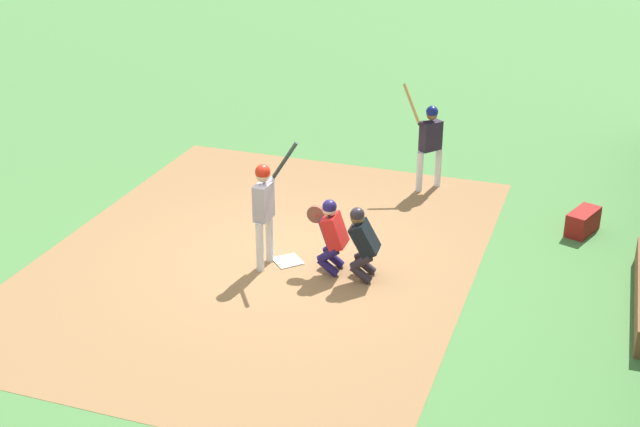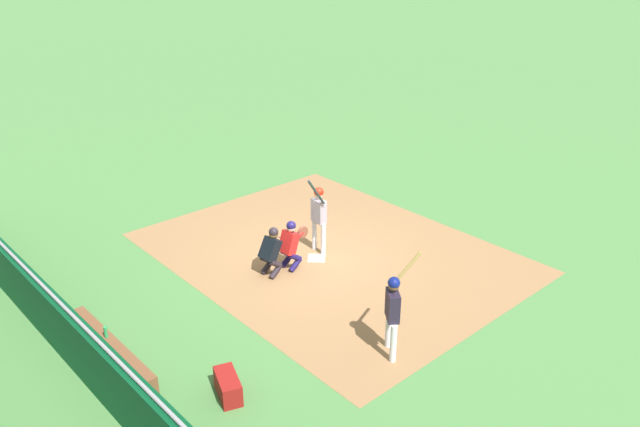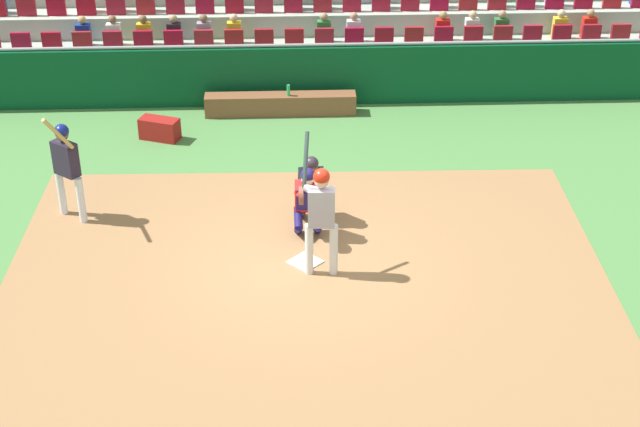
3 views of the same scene
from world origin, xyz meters
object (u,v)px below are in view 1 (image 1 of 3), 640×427
at_px(batter_at_plate, 264,204).
at_px(equipment_duffel_bag, 583,222).
at_px(on_deck_batter, 430,138).
at_px(catcher_crouching, 331,231).
at_px(home_plate_umpire, 362,240).
at_px(home_plate_marker, 288,261).

distance_m(batter_at_plate, equipment_duffel_bag, 5.92).
xyz_separation_m(equipment_duffel_bag, on_deck_batter, (1.17, 3.12, 0.87)).
xyz_separation_m(catcher_crouching, home_plate_umpire, (-0.08, -0.56, -0.03)).
height_order(catcher_crouching, equipment_duffel_bag, catcher_crouching).
bearing_deg(on_deck_batter, batter_at_plate, 155.57).
xyz_separation_m(batter_at_plate, home_plate_umpire, (0.09, -1.66, -0.46)).
height_order(home_plate_umpire, equipment_duffel_bag, home_plate_umpire).
height_order(home_plate_marker, on_deck_batter, on_deck_batter).
bearing_deg(equipment_duffel_bag, batter_at_plate, 141.92).
relative_size(batter_at_plate, equipment_duffel_bag, 2.86).
relative_size(home_plate_marker, catcher_crouching, 0.34).
xyz_separation_m(home_plate_umpire, on_deck_batter, (4.08, -0.24, 0.40)).
height_order(batter_at_plate, home_plate_umpire, batter_at_plate).
distance_m(catcher_crouching, on_deck_batter, 4.10).
bearing_deg(equipment_duffel_bag, on_deck_batter, 90.46).
bearing_deg(catcher_crouching, batter_at_plate, 98.90).
relative_size(home_plate_marker, on_deck_batter, 0.21).
bearing_deg(equipment_duffel_bag, catcher_crouching, 146.88).
distance_m(home_plate_umpire, equipment_duffel_bag, 4.47).
xyz_separation_m(catcher_crouching, equipment_duffel_bag, (2.84, -3.92, -0.51)).
bearing_deg(home_plate_marker, home_plate_umpire, -96.15).
relative_size(home_plate_marker, home_plate_umpire, 0.35).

